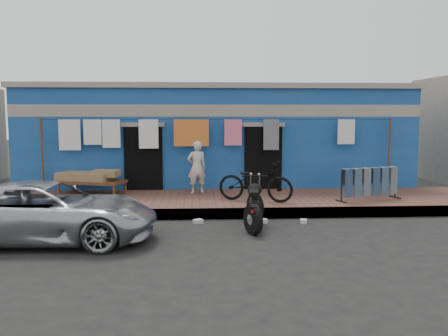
% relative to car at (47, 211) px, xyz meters
% --- Properties ---
extents(ground, '(80.00, 80.00, 0.00)m').
position_rel_car_xyz_m(ground, '(3.52, 0.26, -0.60)').
color(ground, black).
rests_on(ground, ground).
extents(sidewalk, '(28.00, 3.00, 0.25)m').
position_rel_car_xyz_m(sidewalk, '(3.52, 3.26, -0.47)').
color(sidewalk, brown).
rests_on(sidewalk, ground).
extents(curb, '(28.00, 0.10, 0.25)m').
position_rel_car_xyz_m(curb, '(3.52, 1.81, -0.47)').
color(curb, gray).
rests_on(curb, ground).
extents(building, '(12.20, 5.20, 3.36)m').
position_rel_car_xyz_m(building, '(3.52, 7.24, 1.09)').
color(building, '#164692').
rests_on(building, ground).
extents(clothesline, '(10.06, 0.06, 2.10)m').
position_rel_car_xyz_m(clothesline, '(2.59, 4.51, 1.21)').
color(clothesline, brown).
rests_on(clothesline, sidewalk).
extents(car, '(4.29, 2.05, 1.19)m').
position_rel_car_xyz_m(car, '(0.00, 0.00, 0.00)').
color(car, '#B3B3B8').
rests_on(car, ground).
extents(seated_person, '(0.60, 0.48, 1.47)m').
position_rel_car_xyz_m(seated_person, '(2.86, 3.99, 0.39)').
color(seated_person, beige).
rests_on(seated_person, sidewalk).
extents(bicycle, '(2.02, 1.33, 1.23)m').
position_rel_car_xyz_m(bicycle, '(4.34, 2.71, 0.27)').
color(bicycle, black).
rests_on(bicycle, sidewalk).
extents(motorcycle, '(1.10, 1.84, 1.07)m').
position_rel_car_xyz_m(motorcycle, '(4.09, 0.95, -0.06)').
color(motorcycle, black).
rests_on(motorcycle, ground).
extents(charpoy, '(2.41, 1.99, 0.64)m').
position_rel_car_xyz_m(charpoy, '(-0.04, 4.13, -0.03)').
color(charpoy, brown).
rests_on(charpoy, sidewalk).
extents(jeans_rack, '(2.00, 1.43, 0.86)m').
position_rel_car_xyz_m(jeans_rack, '(7.28, 2.73, 0.08)').
color(jeans_rack, black).
rests_on(jeans_rack, sidewalk).
extents(litter_a, '(0.25, 0.23, 0.09)m').
position_rel_car_xyz_m(litter_a, '(2.88, 1.38, -0.55)').
color(litter_a, silver).
rests_on(litter_a, ground).
extents(litter_b, '(0.17, 0.21, 0.09)m').
position_rel_car_xyz_m(litter_b, '(5.25, 1.24, -0.55)').
color(litter_b, silver).
rests_on(litter_b, ground).
extents(litter_c, '(0.17, 0.21, 0.08)m').
position_rel_car_xyz_m(litter_c, '(4.36, 1.35, -0.56)').
color(litter_c, silver).
rests_on(litter_c, ground).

